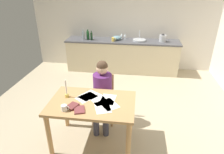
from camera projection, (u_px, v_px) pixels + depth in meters
name	position (u px, v px, depth m)	size (l,w,h in m)	color
ground_plane	(111.00, 116.00, 3.86)	(5.20, 5.20, 0.04)	tan
wall_back	(124.00, 23.00, 5.62)	(5.20, 0.12, 2.60)	silver
kitchen_counter	(122.00, 56.00, 5.66)	(3.13, 0.64, 0.90)	beige
dining_table	(92.00, 109.00, 2.95)	(1.25, 0.81, 0.76)	tan
chair_at_table	(103.00, 96.00, 3.59)	(0.43, 0.43, 0.87)	tan
person_seated	(102.00, 91.00, 3.37)	(0.35, 0.61, 1.19)	#592666
coffee_mug	(64.00, 108.00, 2.68)	(0.12, 0.08, 0.09)	white
candlestick	(67.00, 92.00, 2.99)	(0.06, 0.06, 0.29)	gold
book_magazine	(72.00, 106.00, 2.77)	(0.12, 0.17, 0.03)	brown
book_cookery	(79.00, 110.00, 2.70)	(0.14, 0.18, 0.02)	brown
paper_letter	(103.00, 107.00, 2.77)	(0.21, 0.30, 0.00)	white
paper_bill	(108.00, 99.00, 2.96)	(0.21, 0.30, 0.00)	white
paper_envelope	(87.00, 97.00, 3.01)	(0.21, 0.30, 0.00)	white
paper_receipt	(109.00, 104.00, 2.84)	(0.21, 0.30, 0.00)	white
paper_notice	(89.00, 95.00, 3.06)	(0.21, 0.30, 0.00)	white
paper_flyer	(99.00, 100.00, 2.94)	(0.21, 0.30, 0.00)	white
sink_unit	(139.00, 40.00, 5.41)	(0.36, 0.36, 0.24)	#B2B7BC
bottle_oil	(83.00, 35.00, 5.49)	(0.07, 0.07, 0.28)	#8C999E
bottle_vinegar	(88.00, 35.00, 5.51)	(0.08, 0.08, 0.27)	#194C23
bottle_wine_red	(91.00, 36.00, 5.45)	(0.06, 0.06, 0.25)	black
mixing_bowl	(117.00, 38.00, 5.49)	(0.25, 0.25, 0.11)	#668C99
stovetop_kettle	(163.00, 38.00, 5.29)	(0.18, 0.18, 0.22)	#B7BABF
wine_glass_near_sink	(125.00, 35.00, 5.55)	(0.07, 0.07, 0.15)	silver
wine_glass_by_kettle	(121.00, 35.00, 5.56)	(0.07, 0.07, 0.15)	silver
teacup_on_counter	(113.00, 39.00, 5.34)	(0.11, 0.07, 0.11)	#F2CC4C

